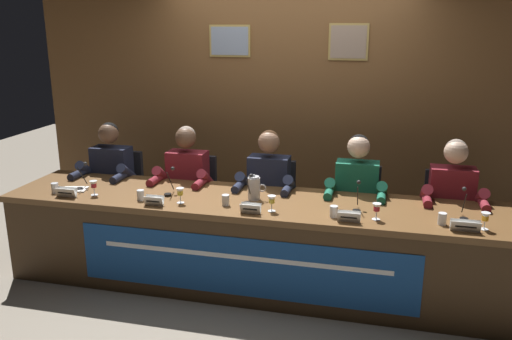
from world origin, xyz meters
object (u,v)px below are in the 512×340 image
object	(u,v)px
microphone_right	(357,201)
water_pitcher_central	(254,188)
water_cup_left	(141,196)
panelist_center	(267,189)
nameplate_far_left	(66,192)
nameplate_far_right	(465,226)
document_stack_far_left	(74,189)
microphone_far_left	(81,180)
panelist_left	(185,183)
chair_far_right	(446,226)
juice_glass_left	(180,193)
juice_glass_center	(272,201)
microphone_center	(248,194)
nameplate_right	(349,217)
water_cup_far_left	(55,188)
chair_far_left	(120,198)
juice_glass_right	(377,208)
chair_left	(193,204)
microphone_far_right	(464,209)
chair_right	(356,218)
panelist_far_left	(108,177)
water_cup_right	(334,212)
panelist_far_right	(452,203)
water_cup_center	(226,201)
panelist_right	(356,196)
juice_glass_far_left	(94,185)
water_cup_far_right	(442,219)
conference_table	(252,231)
nameplate_left	(154,201)
chair_center	(272,211)

from	to	relation	value
microphone_right	water_pitcher_central	xyz separation A→B (m)	(-0.82, 0.08, 0.02)
water_cup_left	panelist_center	size ratio (longest dim) A/B	0.07
nameplate_far_left	nameplate_far_right	distance (m)	3.08
nameplate_far_left	document_stack_far_left	bearing A→B (deg)	103.20
microphone_far_left	panelist_left	distance (m)	0.90
water_cup_left	chair_far_right	xyz separation A→B (m)	(2.44, 0.83, -0.35)
juice_glass_left	juice_glass_center	world-z (taller)	same
microphone_center	document_stack_far_left	size ratio (longest dim) A/B	0.91
nameplate_right	nameplate_far_right	xyz separation A→B (m)	(0.79, 0.01, 0.00)
water_cup_far_left	nameplate_far_right	world-z (taller)	water_cup_far_left
chair_far_left	juice_glass_right	bearing A→B (deg)	-18.37
chair_left	water_pitcher_central	bearing A→B (deg)	-38.22
panelist_center	microphone_far_right	bearing A→B (deg)	-16.20
nameplate_far_left	chair_far_left	bearing A→B (deg)	90.99
juice_glass_center	chair_far_right	world-z (taller)	chair_far_right
microphone_far_left	juice_glass_center	size ratio (longest dim) A/B	1.74
water_cup_far_left	chair_right	distance (m)	2.61
nameplate_far_left	chair_left	xyz separation A→B (m)	(0.76, 0.91, -0.35)
panelist_far_left	panelist_center	distance (m)	1.54
chair_right	chair_far_right	distance (m)	0.77
panelist_left	water_cup_left	bearing A→B (deg)	-101.37
nameplate_right	water_cup_right	size ratio (longest dim) A/B	1.94
nameplate_far_right	panelist_far_right	bearing A→B (deg)	90.56
water_cup_center	microphone_right	distance (m)	1.01
water_cup_right	panelist_right	bearing A→B (deg)	79.18
juice_glass_far_left	water_pitcher_central	xyz separation A→B (m)	(1.31, 0.22, 0.01)
chair_far_left	document_stack_far_left	distance (m)	0.79
microphone_center	water_cup_right	distance (m)	0.71
juice_glass_center	microphone_far_left	bearing A→B (deg)	174.56
water_cup_far_left	water_cup_far_right	size ratio (longest dim) A/B	1.00
chair_far_left	water_cup_right	size ratio (longest dim) A/B	10.52
juice_glass_far_left	chair_far_left	bearing A→B (deg)	104.75
chair_right	panelist_left	bearing A→B (deg)	-172.65
water_cup_center	juice_glass_right	xyz separation A→B (m)	(1.15, -0.04, 0.05)
conference_table	nameplate_far_left	xyz separation A→B (m)	(-1.53, -0.18, 0.26)
nameplate_left	water_cup_left	distance (m)	0.18
water_cup_right	microphone_far_right	world-z (taller)	microphone_far_right
juice_glass_right	microphone_far_right	bearing A→B (deg)	15.71
juice_glass_left	water_cup_far_right	distance (m)	1.97
panelist_left	panelist_center	bearing A→B (deg)	0.00
chair_center	chair_far_right	size ratio (longest dim) A/B	1.00
water_pitcher_central	document_stack_far_left	world-z (taller)	water_pitcher_central
chair_far_left	water_cup_right	xyz separation A→B (m)	(2.19, -0.85, 0.35)
water_cup_center	water_cup_far_right	distance (m)	1.61
water_cup_far_left	panelist_center	size ratio (longest dim) A/B	0.07
nameplate_far_left	document_stack_far_left	world-z (taller)	nameplate_far_left
water_cup_left	chair_center	bearing A→B (deg)	42.89
chair_far_left	microphone_far_right	size ratio (longest dim) A/B	4.14
water_cup_center	chair_right	bearing A→B (deg)	39.09
conference_table	nameplate_left	xyz separation A→B (m)	(-0.74, -0.20, 0.26)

